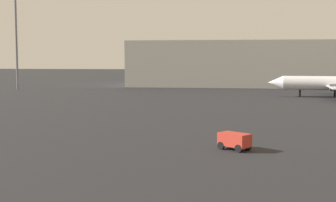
{
  "coord_description": "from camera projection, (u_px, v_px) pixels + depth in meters",
  "views": [
    {
      "loc": [
        4.37,
        -9.0,
        7.02
      ],
      "look_at": [
        -1.97,
        37.85,
        2.72
      ],
      "focal_mm": 49.64,
      "sensor_mm": 36.0,
      "label": 1
    }
  ],
  "objects": [
    {
      "name": "airplane_distant",
      "position": [
        332.0,
        83.0,
        84.39
      ],
      "size": [
        22.83,
        22.51,
        7.23
      ],
      "rotation": [
        0.0,
        0.0,
        3.05
      ],
      "color": "white",
      "rests_on": "ground_plane"
    },
    {
      "name": "baggage_cart",
      "position": [
        234.0,
        140.0,
        35.85
      ],
      "size": [
        2.69,
        2.49,
        1.3
      ],
      "rotation": [
        0.0,
        0.0,
        5.63
      ],
      "color": "red",
      "rests_on": "ground_plane"
    },
    {
      "name": "light_mast_left",
      "position": [
        16.0,
        34.0,
        106.1
      ],
      "size": [
        2.4,
        0.5,
        22.92
      ],
      "color": "slate",
      "rests_on": "ground_plane"
    },
    {
      "name": "terminal_building",
      "position": [
        289.0,
        64.0,
        121.86
      ],
      "size": [
        82.38,
        26.88,
        11.51
      ],
      "primitive_type": "cube",
      "color": "#B7B7B2",
      "rests_on": "ground_plane"
    }
  ]
}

